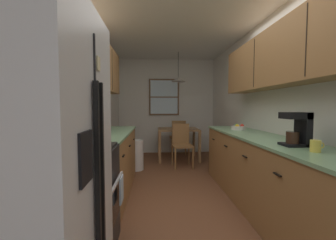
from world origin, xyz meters
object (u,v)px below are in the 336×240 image
microwave_over_range (58,58)px  stove_range (76,201)px  refrigerator (26,186)px  mug_by_coffeemaker (316,146)px  trash_bin (136,155)px  coffee_maker (298,128)px  dining_table (178,133)px  storage_canister (95,132)px  table_serving_bowl (178,128)px  dining_chair_far (178,135)px  dining_chair_near (182,143)px  fruit_bowl (239,127)px

microwave_over_range → stove_range: bearing=-0.0°
refrigerator → stove_range: 0.84m
microwave_over_range → mug_by_coffeemaker: (2.07, -0.18, -0.71)m
trash_bin → coffee_maker: size_ratio=1.92×
dining_table → storage_canister: 2.92m
table_serving_bowl → storage_canister: bearing=-115.4°
dining_table → mug_by_coffeemaker: mug_by_coffeemaker is taller
dining_table → microwave_over_range: bearing=-112.3°
stove_range → dining_chair_far: (1.29, 3.86, 0.03)m
dining_chair_near → table_serving_bowl: size_ratio=4.73×
fruit_bowl → table_serving_bowl: 1.89m
storage_canister → dining_chair_near: bearing=58.5°
dining_table → dining_chair_near: (0.01, -0.59, -0.13)m
stove_range → microwave_over_range: 1.19m
microwave_over_range → fruit_bowl: (2.11, 1.50, -0.72)m
refrigerator → trash_bin: 3.27m
dining_table → dining_chair_near: bearing=-88.8°
dining_chair_near → microwave_over_range: bearing=-116.8°
mug_by_coffeemaker → table_serving_bowl: mug_by_coffeemaker is taller
refrigerator → trash_bin: bearing=85.4°
microwave_over_range → dining_table: (1.34, 3.27, -1.03)m
dining_table → coffee_maker: size_ratio=3.04×
dining_chair_far → storage_canister: 3.50m
trash_bin → table_serving_bowl: size_ratio=3.15×
microwave_over_range → trash_bin: 2.85m
storage_canister → fruit_bowl: bearing=23.2°
dining_chair_near → coffee_maker: 2.75m
dining_chair_near → dining_chair_far: 1.19m
stove_range → coffee_maker: coffee_maker is taller
coffee_maker → table_serving_bowl: bearing=104.0°
stove_range → dining_chair_far: stove_range is taller
dining_chair_far → table_serving_bowl: (-0.08, -0.65, 0.28)m
dining_chair_near → storage_canister: bearing=-121.5°
refrigerator → coffee_maker: (1.96, 0.83, 0.19)m
dining_chair_near → coffee_maker: bearing=-73.7°
microwave_over_range → dining_table: 3.68m
refrigerator → coffee_maker: size_ratio=5.61×
table_serving_bowl → fruit_bowl: bearing=-65.4°
coffee_maker → refrigerator: bearing=-157.1°
dining_chair_near → table_serving_bowl: (-0.03, 0.54, 0.28)m
microwave_over_range → trash_bin: (0.41, 2.47, -1.36)m
mug_by_coffeemaker → table_serving_bowl: (-0.74, 3.39, -0.17)m
microwave_over_range → dining_chair_far: (1.41, 3.86, -1.16)m
storage_canister → table_serving_bowl: storage_canister is taller
mug_by_coffeemaker → storage_canister: bearing=157.3°
refrigerator → microwave_over_range: 1.08m
dining_chair_far → table_serving_bowl: dining_chair_far is taller
fruit_bowl → table_serving_bowl: fruit_bowl is taller
dining_chair_near → mug_by_coffeemaker: size_ratio=7.84×
stove_range → trash_bin: stove_range is taller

